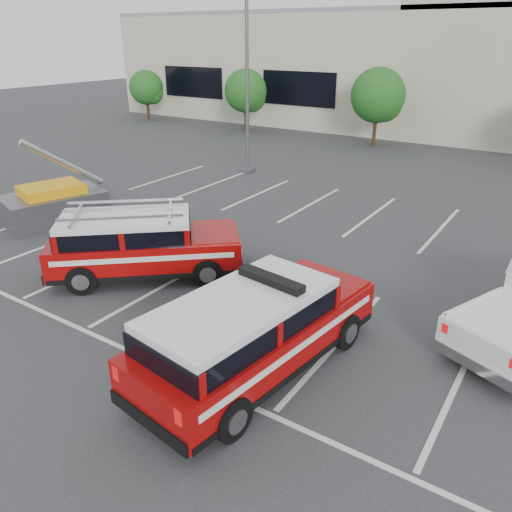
{
  "coord_description": "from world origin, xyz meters",
  "views": [
    {
      "loc": [
        6.53,
        -9.18,
        6.6
      ],
      "look_at": [
        -0.36,
        1.23,
        1.05
      ],
      "focal_mm": 35.0,
      "sensor_mm": 36.0,
      "label": 1
    }
  ],
  "objects": [
    {
      "name": "ground",
      "position": [
        0.0,
        0.0,
        0.0
      ],
      "size": [
        120.0,
        120.0,
        0.0
      ],
      "primitive_type": "plane",
      "color": "#2F2F31",
      "rests_on": "ground"
    },
    {
      "name": "stall_markings",
      "position": [
        0.0,
        4.5,
        0.01
      ],
      "size": [
        23.0,
        15.0,
        0.01
      ],
      "primitive_type": "cube",
      "color": "silver",
      "rests_on": "ground"
    },
    {
      "name": "convention_building",
      "position": [
        0.18,
        31.86,
        4.72
      ],
      "size": [
        60.0,
        16.99,
        13.2
      ],
      "color": "beige",
      "rests_on": "ground"
    },
    {
      "name": "tree_far_left",
      "position": [
        -24.91,
        22.05,
        2.5
      ],
      "size": [
        2.77,
        2.77,
        3.99
      ],
      "color": "#3F2B19",
      "rests_on": "ground"
    },
    {
      "name": "tree_left",
      "position": [
        -14.91,
        22.05,
        2.77
      ],
      "size": [
        3.07,
        3.07,
        4.42
      ],
      "color": "#3F2B19",
      "rests_on": "ground"
    },
    {
      "name": "tree_mid_left",
      "position": [
        -4.91,
        22.05,
        3.04
      ],
      "size": [
        3.37,
        3.37,
        4.85
      ],
      "color": "#3F2B19",
      "rests_on": "ground"
    },
    {
      "name": "light_pole_left",
      "position": [
        -8.0,
        12.0,
        5.19
      ],
      "size": [
        0.9,
        0.6,
        10.24
      ],
      "color": "#59595E",
      "rests_on": "ground"
    },
    {
      "name": "fire_chief_suv",
      "position": [
        1.65,
        -1.82,
        0.84
      ],
      "size": [
        2.9,
        6.09,
        2.06
      ],
      "rotation": [
        0.0,
        0.0,
        -0.14
      ],
      "color": "#8A0706",
      "rests_on": "ground"
    },
    {
      "name": "ladder_suv",
      "position": [
        -3.68,
        0.2,
        0.85
      ],
      "size": [
        5.47,
        5.16,
        2.13
      ],
      "rotation": [
        0.0,
        0.0,
        -0.85
      ],
      "color": "#8A0706",
      "rests_on": "ground"
    },
    {
      "name": "utility_rig",
      "position": [
        -10.1,
        1.7,
        0.65
      ],
      "size": [
        4.07,
        4.05,
        3.24
      ],
      "rotation": [
        0.0,
        0.0,
        -0.3
      ],
      "color": "#59595E",
      "rests_on": "ground"
    }
  ]
}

